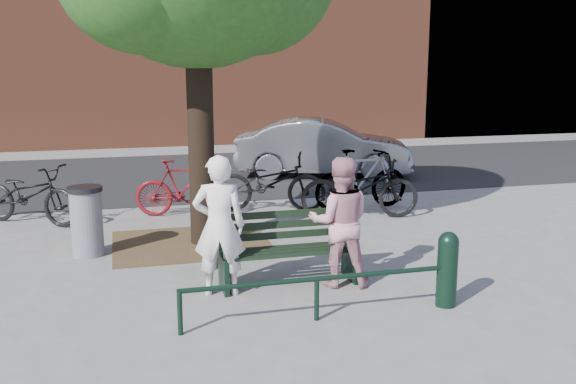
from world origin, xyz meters
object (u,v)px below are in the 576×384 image
object	(u,v)px
park_bench	(287,247)
parked_car	(323,148)
bollard	(447,267)
bicycle_c	(270,182)
person_right	(340,222)
person_left	(219,226)
litter_bin	(87,221)

from	to	relation	value
park_bench	parked_car	world-z (taller)	parked_car
bollard	bicycle_c	xyz separation A→B (m)	(-0.87, 5.26, 0.08)
person_right	bollard	xyz separation A→B (m)	(0.97, -1.01, -0.35)
bollard	person_right	bearing A→B (deg)	133.83
person_left	bollard	size ratio (longest dim) A/B	1.94
person_right	bollard	distance (m)	1.45
person_left	person_right	size ratio (longest dim) A/B	1.05
person_left	parked_car	size ratio (longest dim) A/B	0.40
person_right	litter_bin	distance (m)	3.85
litter_bin	bicycle_c	xyz separation A→B (m)	(3.26, 2.08, 0.03)
park_bench	bicycle_c	distance (m)	4.07
park_bench	litter_bin	bearing A→B (deg)	142.87
person_left	parked_car	bearing A→B (deg)	-105.32
bollard	bicycle_c	world-z (taller)	bicycle_c
litter_bin	bicycle_c	world-z (taller)	bicycle_c
person_left	bollard	xyz separation A→B (m)	(2.50, -1.07, -0.39)
person_right	bicycle_c	xyz separation A→B (m)	(0.10, 4.25, -0.27)
bollard	litter_bin	bearing A→B (deg)	142.46
park_bench	parked_car	distance (m)	7.87
park_bench	bicycle_c	world-z (taller)	bicycle_c
bicycle_c	litter_bin	bearing A→B (deg)	140.98
park_bench	person_right	world-z (taller)	person_right
park_bench	bollard	distance (m)	2.04
person_left	park_bench	bearing A→B (deg)	-156.72
person_right	bicycle_c	world-z (taller)	person_right
bicycle_c	parked_car	world-z (taller)	parked_car
person_right	parked_car	size ratio (longest dim) A/B	0.39
person_left	person_right	world-z (taller)	person_left
bollard	parked_car	xyz separation A→B (m)	(1.28, 8.57, 0.23)
park_bench	person_right	distance (m)	0.76
person_left	bicycle_c	xyz separation A→B (m)	(1.63, 4.19, -0.31)
park_bench	litter_bin	world-z (taller)	litter_bin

